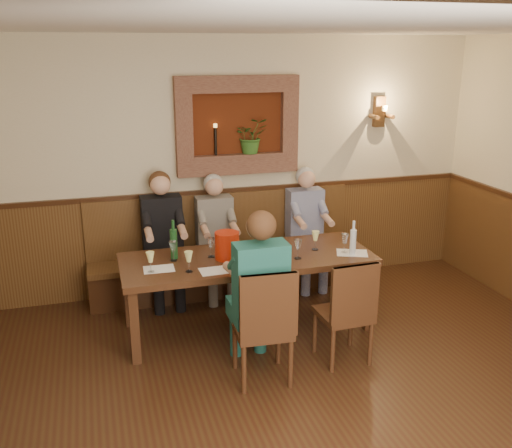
{
  "coord_description": "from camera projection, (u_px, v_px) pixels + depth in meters",
  "views": [
    {
      "loc": [
        -1.36,
        -3.08,
        2.65
      ],
      "look_at": [
        0.1,
        1.9,
        1.05
      ],
      "focal_mm": 40.0,
      "sensor_mm": 36.0,
      "label": 1
    }
  ],
  "objects": [
    {
      "name": "person_bench_mid",
      "position": [
        216.0,
        248.0,
        6.24
      ],
      "size": [
        0.4,
        0.48,
        1.37
      ],
      "color": "#54504D",
      "rests_on": "ground"
    },
    {
      "name": "chair_near_right",
      "position": [
        343.0,
        331.0,
        5.0
      ],
      "size": [
        0.44,
        0.44,
        0.96
      ],
      "rotation": [
        0.0,
        0.0,
        0.04
      ],
      "color": "#392111",
      "rests_on": "ground"
    },
    {
      "name": "dining_table",
      "position": [
        247.0,
        264.0,
        5.47
      ],
      "size": [
        2.4,
        0.9,
        0.75
      ],
      "color": "#392111",
      "rests_on": "ground"
    },
    {
      "name": "wine_glass_3",
      "position": [
        189.0,
        262.0,
        5.04
      ],
      "size": [
        0.08,
        0.08,
        0.19
      ],
      "primitive_type": null,
      "color": "#F8FF98",
      "rests_on": "dining_table"
    },
    {
      "name": "person_bench_left",
      "position": [
        164.0,
        250.0,
        6.08
      ],
      "size": [
        0.42,
        0.52,
        1.43
      ],
      "color": "black",
      "rests_on": "ground"
    },
    {
      "name": "wine_glass_4",
      "position": [
        315.0,
        241.0,
        5.6
      ],
      "size": [
        0.08,
        0.08,
        0.19
      ],
      "primitive_type": null,
      "color": "#F8FF98",
      "rests_on": "dining_table"
    },
    {
      "name": "chair_near_left",
      "position": [
        263.0,
        347.0,
        4.7
      ],
      "size": [
        0.48,
        0.48,
        1.02
      ],
      "rotation": [
        0.0,
        0.0,
        -0.07
      ],
      "color": "#392111",
      "rests_on": "ground"
    },
    {
      "name": "room_shell",
      "position": [
        329.0,
        182.0,
        3.42
      ],
      "size": [
        6.04,
        6.04,
        2.82
      ],
      "color": "beige",
      "rests_on": "ground"
    },
    {
      "name": "person_bench_right",
      "position": [
        307.0,
        238.0,
        6.52
      ],
      "size": [
        0.4,
        0.49,
        1.39
      ],
      "color": "navy",
      "rests_on": "ground"
    },
    {
      "name": "spittoon_bucket",
      "position": [
        227.0,
        246.0,
        5.35
      ],
      "size": [
        0.3,
        0.3,
        0.26
      ],
      "primitive_type": "cylinder",
      "rotation": [
        0.0,
        0.0,
        0.38
      ],
      "color": "red",
      "rests_on": "dining_table"
    },
    {
      "name": "wine_glass_2",
      "position": [
        211.0,
        247.0,
        5.41
      ],
      "size": [
        0.08,
        0.08,
        0.19
      ],
      "primitive_type": null,
      "color": "white",
      "rests_on": "dining_table"
    },
    {
      "name": "bench",
      "position": [
        225.0,
        263.0,
        6.44
      ],
      "size": [
        3.0,
        0.45,
        1.11
      ],
      "color": "#381E0F",
      "rests_on": "ground"
    },
    {
      "name": "ground_plane",
      "position": [
        319.0,
        446.0,
        3.97
      ],
      "size": [
        6.0,
        6.0,
        0.0
      ],
      "primitive_type": "plane",
      "color": "#33180E",
      "rests_on": "ground"
    },
    {
      "name": "tasting_sheet_c",
      "position": [
        352.0,
        253.0,
        5.54
      ],
      "size": [
        0.35,
        0.31,
        0.0
      ],
      "primitive_type": "cube",
      "rotation": [
        0.0,
        0.0,
        -0.4
      ],
      "color": "white",
      "rests_on": "dining_table"
    },
    {
      "name": "wine_bottle_green_b",
      "position": [
        174.0,
        243.0,
        5.36
      ],
      "size": [
        0.08,
        0.08,
        0.38
      ],
      "rotation": [
        0.0,
        0.0,
        0.28
      ],
      "color": "#19471E",
      "rests_on": "dining_table"
    },
    {
      "name": "wine_glass_6",
      "position": [
        263.0,
        244.0,
        5.51
      ],
      "size": [
        0.08,
        0.08,
        0.19
      ],
      "primitive_type": null,
      "color": "#F8FF98",
      "rests_on": "dining_table"
    },
    {
      "name": "wine_bottle_green_a",
      "position": [
        260.0,
        238.0,
        5.47
      ],
      "size": [
        0.07,
        0.07,
        0.4
      ],
      "rotation": [
        0.0,
        0.0,
        0.02
      ],
      "color": "#19471E",
      "rests_on": "dining_table"
    },
    {
      "name": "wine_glass_5",
      "position": [
        251.0,
        251.0,
        5.31
      ],
      "size": [
        0.08,
        0.08,
        0.19
      ],
      "primitive_type": null,
      "color": "#F8FF98",
      "rests_on": "dining_table"
    },
    {
      "name": "tasting_sheet_d",
      "position": [
        216.0,
        271.0,
        5.1
      ],
      "size": [
        0.29,
        0.21,
        0.0
      ],
      "primitive_type": "cube",
      "rotation": [
        0.0,
        0.0,
        0.02
      ],
      "color": "white",
      "rests_on": "dining_table"
    },
    {
      "name": "wall_sconce",
      "position": [
        380.0,
        112.0,
        6.6
      ],
      "size": [
        0.25,
        0.2,
        0.35
      ],
      "color": "#4C2D15",
      "rests_on": "ground"
    },
    {
      "name": "water_bottle",
      "position": [
        353.0,
        241.0,
        5.46
      ],
      "size": [
        0.08,
        0.08,
        0.34
      ],
      "rotation": [
        0.0,
        0.0,
        0.33
      ],
      "color": "silver",
      "rests_on": "dining_table"
    },
    {
      "name": "wall_niche",
      "position": [
        241.0,
        130.0,
        6.21
      ],
      "size": [
        1.36,
        0.3,
        1.06
      ],
      "color": "#4F1D0B",
      "rests_on": "ground"
    },
    {
      "name": "tasting_sheet_a",
      "position": [
        159.0,
        269.0,
        5.13
      ],
      "size": [
        0.28,
        0.21,
        0.0
      ],
      "primitive_type": "cube",
      "rotation": [
        0.0,
        0.0,
        -0.04
      ],
      "color": "white",
      "rests_on": "dining_table"
    },
    {
      "name": "wine_glass_7",
      "position": [
        151.0,
        262.0,
        5.03
      ],
      "size": [
        0.08,
        0.08,
        0.19
      ],
      "primitive_type": null,
      "color": "#F8FF98",
      "rests_on": "dining_table"
    },
    {
      "name": "tasting_sheet_b",
      "position": [
        263.0,
        257.0,
        5.42
      ],
      "size": [
        0.27,
        0.2,
        0.0
      ],
      "primitive_type": "cube",
      "rotation": [
        0.0,
        0.0,
        -0.02
      ],
      "color": "white",
      "rests_on": "dining_table"
    },
    {
      "name": "wine_glass_0",
      "position": [
        241.0,
        257.0,
        5.15
      ],
      "size": [
        0.08,
        0.08,
        0.19
      ],
      "primitive_type": null,
      "color": "#F8FF98",
      "rests_on": "dining_table"
    },
    {
      "name": "person_chair_front",
      "position": [
        258.0,
        306.0,
        4.75
      ],
      "size": [
        0.43,
        0.53,
        1.45
      ],
      "color": "#1B525E",
      "rests_on": "ground"
    },
    {
      "name": "wine_glass_9",
      "position": [
        173.0,
        251.0,
        5.31
      ],
      "size": [
        0.08,
        0.08,
        0.19
      ],
      "primitive_type": null,
      "color": "white",
      "rests_on": "dining_table"
    },
    {
      "name": "wainscoting",
      "position": [
        322.0,
        372.0,
        3.8
      ],
      "size": [
        6.02,
        6.02,
        1.15
      ],
      "color": "#4C2D15",
      "rests_on": "ground"
    },
    {
      "name": "wine_glass_1",
      "position": [
        298.0,
        249.0,
        5.36
      ],
      "size": [
        0.08,
        0.08,
        0.19
      ],
      "primitive_type": null,
      "color": "white",
      "rests_on": "dining_table"
    },
    {
      "name": "wine_glass_8",
      "position": [
        345.0,
        243.0,
        5.52
      ],
      "size": [
        0.08,
        0.08,
        0.19
      ],
      "primitive_type": null,
      "color": "white",
      "rests_on": "dining_table"
    }
  ]
}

